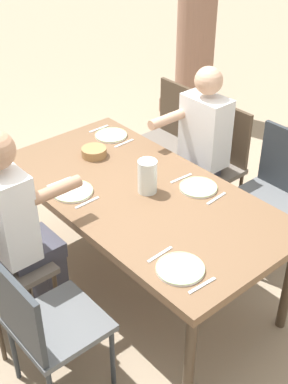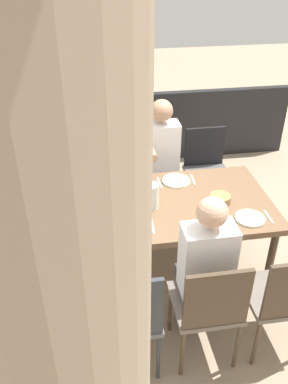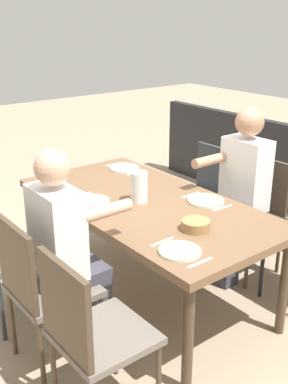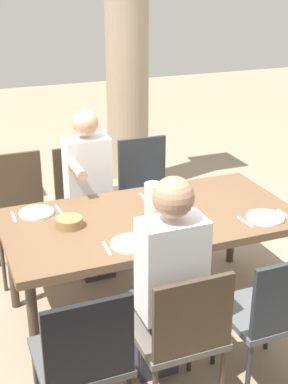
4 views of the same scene
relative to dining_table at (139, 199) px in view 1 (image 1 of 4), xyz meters
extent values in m
plane|color=gray|center=(0.00, 0.00, -0.68)|extent=(16.00, 16.00, 0.00)
cube|color=brown|center=(0.00, 0.00, 0.03)|extent=(1.90, 0.98, 0.05)
cylinder|color=#473828|center=(-0.87, 0.41, -0.33)|extent=(0.06, 0.06, 0.69)
cylinder|color=#473828|center=(0.87, 0.41, -0.33)|extent=(0.06, 0.06, 0.69)
cylinder|color=#473828|center=(-0.87, -0.41, -0.33)|extent=(0.06, 0.06, 0.69)
cylinder|color=#473828|center=(0.87, -0.41, -0.33)|extent=(0.06, 0.06, 0.69)
cube|color=#6A6158|center=(-0.72, 0.83, -0.21)|extent=(0.44, 0.44, 0.04)
cube|color=#473828|center=(-0.72, 1.03, 0.02)|extent=(0.42, 0.03, 0.47)
cylinder|color=#473828|center=(-0.91, 0.64, -0.45)|extent=(0.03, 0.03, 0.45)
cylinder|color=#473828|center=(-0.53, 0.64, -0.45)|extent=(0.03, 0.03, 0.45)
cylinder|color=#473828|center=(-0.91, 1.02, -0.45)|extent=(0.03, 0.03, 0.45)
cylinder|color=#473828|center=(-0.53, 1.02, -0.45)|extent=(0.03, 0.03, 0.45)
cylinder|color=black|center=(-0.53, -0.64, -0.46)|extent=(0.03, 0.03, 0.45)
cube|color=#6A6158|center=(-0.20, 0.83, -0.21)|extent=(0.44, 0.44, 0.04)
cube|color=#473828|center=(-0.20, 1.03, 0.02)|extent=(0.42, 0.03, 0.46)
cylinder|color=#473828|center=(-0.39, 0.64, -0.45)|extent=(0.03, 0.03, 0.45)
cylinder|color=#473828|center=(-0.01, 0.64, -0.45)|extent=(0.03, 0.03, 0.45)
cylinder|color=#473828|center=(-0.39, 1.02, -0.45)|extent=(0.03, 0.03, 0.45)
cylinder|color=#473828|center=(-0.01, 1.02, -0.45)|extent=(0.03, 0.03, 0.45)
cube|color=#6A6158|center=(-0.20, -0.83, -0.21)|extent=(0.44, 0.44, 0.04)
cylinder|color=#473828|center=(-0.01, -0.64, -0.45)|extent=(0.03, 0.03, 0.45)
cylinder|color=#473828|center=(-0.39, -0.64, -0.45)|extent=(0.03, 0.03, 0.45)
cube|color=#5B5E61|center=(0.34, 0.83, -0.21)|extent=(0.44, 0.44, 0.04)
cube|color=#2D3338|center=(0.34, 1.03, 0.02)|extent=(0.42, 0.03, 0.47)
cylinder|color=#2D3338|center=(0.15, 0.64, -0.45)|extent=(0.03, 0.03, 0.45)
cylinder|color=#2D3338|center=(0.53, 0.64, -0.45)|extent=(0.03, 0.03, 0.45)
cylinder|color=#2D3338|center=(0.15, 1.02, -0.45)|extent=(0.03, 0.03, 0.45)
cube|color=#5B5E61|center=(0.34, -0.83, -0.23)|extent=(0.44, 0.44, 0.04)
cube|color=#2D3338|center=(0.34, -1.03, -0.01)|extent=(0.42, 0.03, 0.43)
cylinder|color=#2D3338|center=(0.53, -0.64, -0.46)|extent=(0.03, 0.03, 0.43)
cylinder|color=#2D3338|center=(0.15, -0.64, -0.46)|extent=(0.03, 0.03, 0.43)
cylinder|color=#2D3338|center=(0.15, -1.02, -0.46)|extent=(0.03, 0.03, 0.43)
cube|color=#3F3F4C|center=(-0.20, -0.57, -0.45)|extent=(0.24, 0.14, 0.46)
cube|color=#3F3F4C|center=(-0.20, -0.66, -0.17)|extent=(0.28, 0.32, 0.10)
cube|color=white|center=(-0.20, -0.77, 0.15)|extent=(0.34, 0.20, 0.53)
cylinder|color=tan|center=(-0.06, -0.53, 0.27)|extent=(0.07, 0.30, 0.07)
cube|color=#3F3F4C|center=(-0.20, 0.58, -0.45)|extent=(0.24, 0.14, 0.46)
cube|color=#3F3F4C|center=(-0.20, 0.67, -0.17)|extent=(0.28, 0.32, 0.10)
cube|color=white|center=(-0.20, 0.78, 0.14)|extent=(0.34, 0.20, 0.51)
sphere|color=tan|center=(-0.20, 0.78, 0.51)|extent=(0.19, 0.19, 0.19)
cylinder|color=tan|center=(-0.34, 0.54, 0.25)|extent=(0.07, 0.30, 0.07)
cube|color=#936B56|center=(-1.70, 2.21, -0.60)|extent=(0.52, 0.52, 0.16)
cylinder|color=white|center=(-0.69, 0.31, 0.07)|extent=(0.23, 0.23, 0.01)
torus|color=#A4C786|center=(-0.69, 0.31, 0.07)|extent=(0.23, 0.23, 0.01)
cube|color=silver|center=(-0.84, 0.31, 0.06)|extent=(0.02, 0.17, 0.01)
cube|color=silver|center=(-0.54, 0.31, 0.06)|extent=(0.02, 0.17, 0.01)
cylinder|color=white|center=(-0.25, -0.32, 0.07)|extent=(0.25, 0.25, 0.01)
torus|color=#A4C786|center=(-0.25, -0.32, 0.07)|extent=(0.25, 0.25, 0.01)
cube|color=silver|center=(-0.40, -0.32, 0.06)|extent=(0.02, 0.17, 0.01)
cube|color=silver|center=(-0.10, -0.32, 0.06)|extent=(0.02, 0.17, 0.01)
cylinder|color=white|center=(0.21, 0.29, 0.07)|extent=(0.23, 0.23, 0.01)
torus|color=#A4C786|center=(0.21, 0.29, 0.07)|extent=(0.24, 0.24, 0.01)
cube|color=silver|center=(0.06, 0.29, 0.06)|extent=(0.03, 0.17, 0.01)
cube|color=silver|center=(0.36, 0.29, 0.06)|extent=(0.03, 0.17, 0.01)
cylinder|color=white|center=(0.67, -0.30, 0.07)|extent=(0.25, 0.25, 0.01)
torus|color=#A9CD91|center=(0.67, -0.30, 0.07)|extent=(0.25, 0.25, 0.01)
cube|color=silver|center=(0.52, -0.30, 0.06)|extent=(0.02, 0.17, 0.01)
cube|color=silver|center=(0.82, -0.30, 0.06)|extent=(0.03, 0.17, 0.01)
cylinder|color=white|center=(0.03, 0.04, 0.17)|extent=(0.12, 0.12, 0.21)
cylinder|color=#EFEAC6|center=(0.03, 0.04, 0.13)|extent=(0.11, 0.11, 0.14)
cylinder|color=#9E7547|center=(-0.53, 0.05, 0.09)|extent=(0.17, 0.17, 0.06)
camera|label=1|loc=(2.02, -1.70, 1.81)|focal=48.64mm
camera|label=2|loc=(0.51, 2.69, 1.93)|focal=38.61mm
camera|label=3|loc=(-2.33, 1.85, 1.26)|focal=44.11mm
camera|label=4|loc=(-1.20, -2.92, 1.56)|focal=50.18mm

